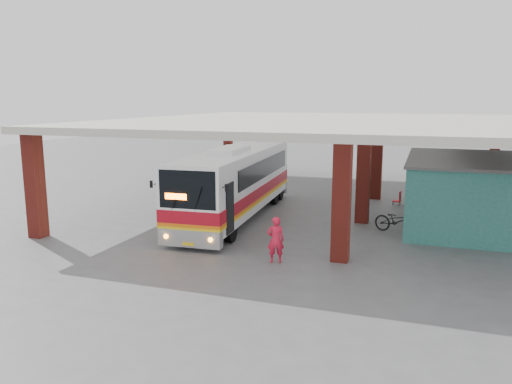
{
  "coord_description": "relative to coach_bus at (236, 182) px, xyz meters",
  "views": [
    {
      "loc": [
        5.78,
        -20.15,
        5.7
      ],
      "look_at": [
        -1.22,
        0.0,
        1.71
      ],
      "focal_mm": 35.0,
      "sensor_mm": 36.0,
      "label": 1
    }
  ],
  "objects": [
    {
      "name": "canopy_roof",
      "position": [
        3.43,
        4.52,
        2.76
      ],
      "size": [
        21.0,
        23.0,
        0.3
      ],
      "primitive_type": "cube",
      "color": "beige",
      "rests_on": "brick_columns"
    },
    {
      "name": "shop_building",
      "position": [
        10.43,
        2.02,
        -0.18
      ],
      "size": [
        5.2,
        8.2,
        3.11
      ],
      "color": "#286665",
      "rests_on": "ground"
    },
    {
      "name": "brick_columns",
      "position": [
        4.36,
        3.02,
        0.43
      ],
      "size": [
        20.1,
        21.6,
        4.35
      ],
      "color": "maroon",
      "rests_on": "ground"
    },
    {
      "name": "motorcycle",
      "position": [
        7.63,
        -0.51,
        -1.19
      ],
      "size": [
        2.23,
        1.49,
        1.11
      ],
      "primitive_type": "imported",
      "rotation": [
        0.0,
        0.0,
        1.18
      ],
      "color": "black",
      "rests_on": "ground"
    },
    {
      "name": "coach_bus",
      "position": [
        0.0,
        0.0,
        0.0
      ],
      "size": [
        3.3,
        12.18,
        3.51
      ],
      "rotation": [
        0.0,
        0.0,
        0.07
      ],
      "color": "white",
      "rests_on": "ground"
    },
    {
      "name": "red_chair",
      "position": [
        7.32,
        5.5,
        -1.39
      ],
      "size": [
        0.46,
        0.46,
        0.77
      ],
      "rotation": [
        0.0,
        0.0,
        -0.13
      ],
      "color": "red",
      "rests_on": "ground"
    },
    {
      "name": "pedestrian",
      "position": [
        3.81,
        -5.93,
        -0.91
      ],
      "size": [
        0.71,
        0.6,
        1.66
      ],
      "primitive_type": "imported",
      "rotation": [
        0.0,
        0.0,
        3.53
      ],
      "color": "red",
      "rests_on": "ground"
    },
    {
      "name": "ground",
      "position": [
        2.93,
        -1.98,
        -1.74
      ],
      "size": [
        90.0,
        90.0,
        0.0
      ],
      "primitive_type": "plane",
      "color": "#515154",
      "rests_on": "ground"
    }
  ]
}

